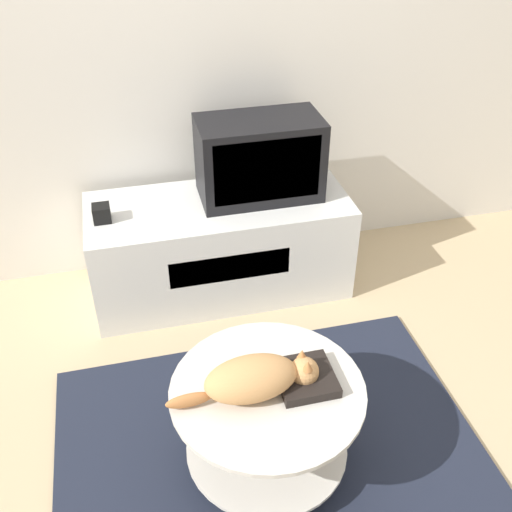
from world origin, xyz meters
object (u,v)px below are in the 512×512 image
at_px(tv, 260,159).
at_px(cat, 256,378).
at_px(dvd_box, 306,379).
at_px(speaker, 102,213).

distance_m(tv, cat, 1.26).
bearing_deg(dvd_box, speaker, 120.08).
height_order(dvd_box, cat, cat).
distance_m(dvd_box, cat, 0.19).
bearing_deg(cat, tv, 73.08).
relative_size(tv, speaker, 7.28).
height_order(tv, dvd_box, tv).
bearing_deg(speaker, cat, -67.36).
distance_m(tv, speaker, 0.81).
bearing_deg(cat, speaker, 110.28).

